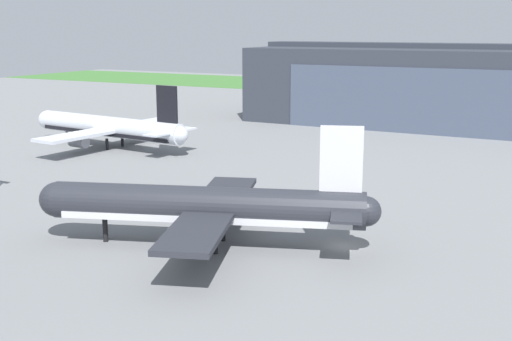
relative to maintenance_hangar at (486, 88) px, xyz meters
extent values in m
plane|color=slate|center=(-0.14, -95.86, -9.05)|extent=(440.00, 440.00, 0.00)
cube|color=#2D333D|center=(0.00, 0.09, -0.14)|extent=(108.37, 36.93, 17.81)
cube|color=#424C60|center=(0.00, -18.53, -1.92)|extent=(82.36, 0.30, 14.25)
cube|color=#2D333D|center=(0.00, 0.09, 9.36)|extent=(108.37, 8.86, 1.20)
cylinder|color=#282B33|center=(-13.15, -102.27, -4.53)|extent=(32.40, 14.45, 3.93)
sphere|color=#282B33|center=(-28.70, -107.64, -4.53)|extent=(3.77, 3.77, 3.77)
sphere|color=#282B33|center=(2.41, -96.90, -4.53)|extent=(3.06, 3.06, 3.06)
cube|color=silver|center=(-13.15, -102.27, -5.61)|extent=(29.92, 13.63, 0.69)
cube|color=silver|center=(-0.08, -97.76, 0.77)|extent=(4.18, 1.77, 6.68)
cube|color=#282B33|center=(-0.42, -94.76, -4.14)|extent=(4.59, 6.16, 0.28)
cube|color=#282B33|center=(1.51, -100.33, -4.14)|extent=(4.59, 6.16, 0.28)
cube|color=#282B33|center=(-14.97, -94.98, -5.02)|extent=(9.16, 13.82, 0.56)
cube|color=#282B33|center=(-10.08, -109.13, -5.02)|extent=(9.16, 13.82, 0.56)
cylinder|color=gray|center=(-15.39, -96.21, -6.40)|extent=(4.23, 3.26, 2.16)
cylinder|color=gray|center=(-11.17, -108.42, -6.40)|extent=(4.23, 3.26, 2.16)
cylinder|color=black|center=(-23.73, -105.92, -7.77)|extent=(0.56, 0.56, 2.55)
cylinder|color=black|center=(-12.57, -99.89, -7.77)|extent=(0.56, 0.56, 2.55)
cylinder|color=black|center=(-11.23, -103.79, -7.77)|extent=(0.56, 0.56, 2.55)
cylinder|color=silver|center=(-59.96, -61.61, -4.98)|extent=(35.43, 7.45, 3.87)
sphere|color=silver|center=(-77.48, -59.81, -4.98)|extent=(3.72, 3.72, 3.72)
sphere|color=silver|center=(-42.44, -63.41, -4.98)|extent=(3.02, 3.02, 3.02)
cube|color=black|center=(-59.96, -61.61, -6.04)|extent=(32.63, 7.20, 0.68)
cube|color=black|center=(-45.25, -63.12, 0.25)|extent=(4.60, 0.87, 6.58)
cube|color=silver|center=(-44.25, -60.29, -4.59)|extent=(3.71, 5.72, 0.28)
cube|color=silver|center=(-44.84, -66.09, -4.59)|extent=(3.71, 5.72, 0.28)
cube|color=silver|center=(-58.37, -52.98, -5.46)|extent=(7.17, 15.85, 0.56)
cube|color=silver|center=(-60.15, -70.38, -5.46)|extent=(7.17, 15.85, 0.56)
cylinder|color=gray|center=(-59.29, -54.12, -6.83)|extent=(3.88, 2.49, 2.13)
cylinder|color=gray|center=(-60.82, -69.08, -6.83)|extent=(3.88, 2.49, 2.13)
cylinder|color=black|center=(-71.87, -60.39, -7.98)|extent=(0.56, 0.56, 2.13)
cylinder|color=black|center=(-58.35, -59.73, -7.98)|extent=(0.56, 0.56, 2.13)
cylinder|color=black|center=(-58.77, -63.77, -7.98)|extent=(0.56, 0.56, 2.13)
camera|label=1|loc=(21.13, -157.63, 13.58)|focal=45.32mm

